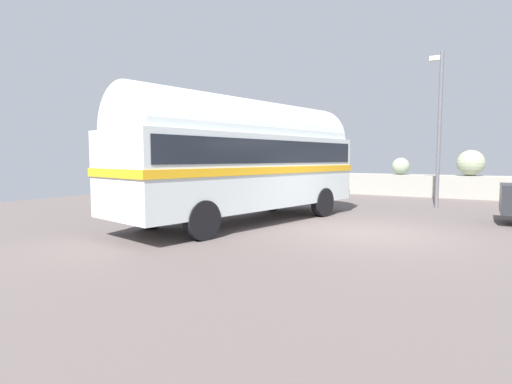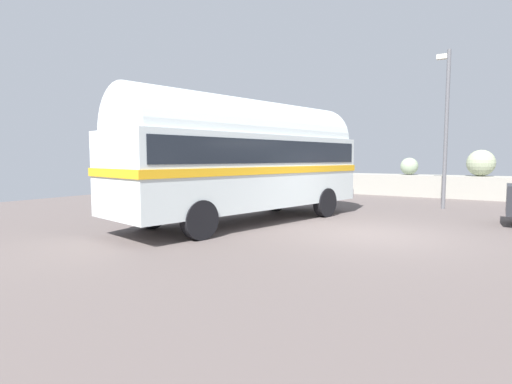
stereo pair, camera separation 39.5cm
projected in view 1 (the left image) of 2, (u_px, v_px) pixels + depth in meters
ground at (370, 234)px, 10.32m from camera, size 32.00×26.00×0.02m
breakwater at (426, 183)px, 20.48m from camera, size 31.36×1.80×2.37m
vintage_coach at (245, 155)px, 11.93m from camera, size 4.13×8.89×3.70m
lamp_post at (439, 121)px, 15.35m from camera, size 0.59×0.82×6.02m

